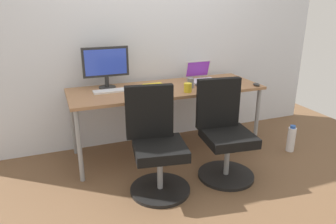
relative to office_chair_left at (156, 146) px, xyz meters
The scene contains 15 objects.
ground_plane 0.87m from the office_chair_left, 62.50° to the left, with size 5.28×5.28×0.00m, color brown.
back_wall 1.46m from the office_chair_left, 72.51° to the left, with size 4.40×0.04×2.60m, color silver.
desk 0.80m from the office_chair_left, 62.50° to the left, with size 2.05×0.72×0.75m.
office_chair_left is the anchor object (origin of this frame).
office_chair_right 0.68m from the office_chair_left, ahead, with size 0.54×0.54×0.94m.
water_bottle_on_floor 1.70m from the office_chair_left, ahead, with size 0.09×0.09×0.31m.
desktop_monitor 1.09m from the office_chair_left, 105.04° to the left, with size 0.48×0.18×0.43m.
open_laptop 1.24m from the office_chair_left, 44.75° to the left, with size 0.31×0.29×0.22m.
keyboard_by_monitor 0.83m from the office_chair_left, 108.53° to the left, with size 0.34×0.12×0.02m, color silver.
keyboard_by_laptop 1.08m from the office_chair_left, 34.46° to the left, with size 0.34×0.12×0.02m, color #515156.
mouse_by_monitor 0.82m from the office_chair_left, 33.67° to the left, with size 0.06×0.10×0.03m, color #B7B7B7.
mouse_by_laptop 1.39m from the office_chair_left, 16.58° to the left, with size 0.06×0.10×0.03m, color #2D2D2D.
coffee_mug 0.75m from the office_chair_left, 41.26° to the left, with size 0.08×0.08×0.09m, color yellow.
pen_cup 0.90m from the office_chair_left, 44.23° to the left, with size 0.07×0.07×0.10m, color slate.
notebook 0.85m from the office_chair_left, 72.59° to the left, with size 0.21×0.15×0.03m, color yellow.
Camera 1 is at (-1.15, -3.04, 1.62)m, focal length 33.62 mm.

